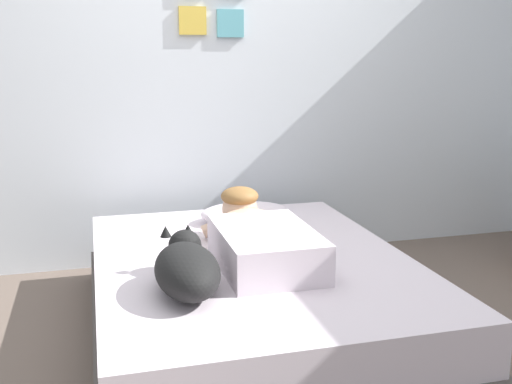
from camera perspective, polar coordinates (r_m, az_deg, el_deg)
The scene contains 8 objects.
ground_plane at distance 2.89m, azimuth 2.11°, elevation -15.04°, with size 13.43×13.43×0.00m, color #66564C.
back_wall at distance 3.99m, azimuth -4.19°, elevation 11.36°, with size 4.72×0.12×2.50m.
bed at distance 3.00m, azimuth -0.36°, elevation -9.78°, with size 1.52×1.98×0.40m.
pillow at distance 3.52m, azimuth -1.06°, elevation -1.95°, with size 0.52×0.32×0.11m, color silver.
person_lying at distance 2.89m, azimuth 0.16°, elevation -4.19°, with size 0.43×0.92×0.27m.
dog at distance 2.51m, azimuth -6.54°, elevation -7.06°, with size 0.26×0.57×0.21m.
coffee_cup at distance 3.25m, azimuth 0.93°, elevation -3.54°, with size 0.12×0.09×0.07m.
cell_phone at distance 2.80m, azimuth 3.49°, elevation -7.02°, with size 0.07×0.14×0.01m, color black.
Camera 1 is at (-0.77, -2.44, 1.35)m, focal length 42.46 mm.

